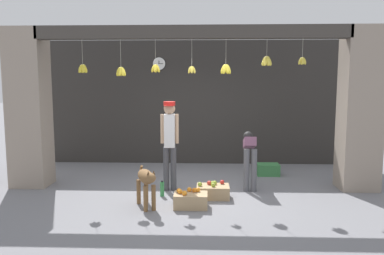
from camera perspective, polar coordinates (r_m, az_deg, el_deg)
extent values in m
plane|color=slate|center=(7.21, -0.11, -9.66)|extent=(60.00, 60.00, 0.00)
cube|color=#2D2B28|center=(9.44, 0.48, 3.80)|extent=(7.70, 0.12, 3.09)
cube|color=gray|center=(8.01, -23.58, 2.67)|extent=(0.70, 0.60, 3.09)
cube|color=gray|center=(7.79, 24.24, 2.54)|extent=(0.70, 0.60, 3.09)
cube|color=#3D3833|center=(7.09, -0.08, 14.31)|extent=(5.80, 0.24, 0.24)
cylinder|color=#B2AD99|center=(7.41, -16.39, 10.98)|extent=(0.01, 0.01, 0.46)
ellipsoid|color=yellow|center=(7.38, -15.98, 8.61)|extent=(0.12, 0.06, 0.18)
ellipsoid|color=yellow|center=(7.43, -16.05, 8.59)|extent=(0.09, 0.11, 0.19)
ellipsoid|color=yellow|center=(7.44, -16.38, 8.58)|extent=(0.09, 0.11, 0.19)
ellipsoid|color=yellow|center=(7.41, -16.63, 8.58)|extent=(0.12, 0.06, 0.18)
ellipsoid|color=yellow|center=(7.37, -16.56, 8.59)|extent=(0.09, 0.11, 0.19)
ellipsoid|color=yellow|center=(7.35, -16.24, 8.61)|extent=(0.09, 0.11, 0.19)
cylinder|color=#B2AD99|center=(7.24, -10.83, 11.05)|extent=(0.01, 0.01, 0.51)
ellipsoid|color=yellow|center=(7.22, -10.40, 8.37)|extent=(0.12, 0.07, 0.19)
ellipsoid|color=yellow|center=(7.26, -10.47, 8.36)|extent=(0.11, 0.11, 0.20)
ellipsoid|color=yellow|center=(7.27, -10.77, 8.35)|extent=(0.08, 0.12, 0.19)
ellipsoid|color=yellow|center=(7.26, -11.06, 8.35)|extent=(0.12, 0.09, 0.20)
ellipsoid|color=yellow|center=(7.22, -11.13, 8.36)|extent=(0.12, 0.09, 0.20)
ellipsoid|color=yellow|center=(7.18, -10.93, 8.37)|extent=(0.08, 0.12, 0.19)
ellipsoid|color=yellow|center=(7.18, -10.60, 8.38)|extent=(0.11, 0.11, 0.20)
cylinder|color=#B2AD99|center=(7.06, -5.61, 11.43)|extent=(0.01, 0.01, 0.47)
ellipsoid|color=yellow|center=(7.04, -5.24, 8.94)|extent=(0.11, 0.06, 0.17)
ellipsoid|color=yellow|center=(7.09, -5.53, 8.93)|extent=(0.06, 0.11, 0.17)
ellipsoid|color=yellow|center=(7.05, -5.91, 8.93)|extent=(0.11, 0.06, 0.17)
ellipsoid|color=yellow|center=(7.01, -5.62, 8.95)|extent=(0.06, 0.11, 0.17)
cylinder|color=#B2AD99|center=(7.02, -0.03, 11.35)|extent=(0.01, 0.01, 0.50)
ellipsoid|color=yellow|center=(7.00, 0.27, 8.78)|extent=(0.10, 0.05, 0.15)
ellipsoid|color=yellow|center=(7.04, -0.02, 8.77)|extent=(0.05, 0.10, 0.15)
ellipsoid|color=yellow|center=(7.01, -0.34, 8.77)|extent=(0.10, 0.05, 0.15)
ellipsoid|color=yellow|center=(6.97, -0.04, 8.79)|extent=(0.05, 0.10, 0.15)
cylinder|color=#B2AD99|center=(7.06, 5.20, 11.44)|extent=(0.01, 0.01, 0.47)
ellipsoid|color=yellow|center=(7.04, 5.57, 8.83)|extent=(0.13, 0.07, 0.20)
ellipsoid|color=yellow|center=(7.08, 5.35, 8.82)|extent=(0.10, 0.12, 0.21)
ellipsoid|color=yellow|center=(7.08, 4.95, 8.83)|extent=(0.10, 0.12, 0.21)
ellipsoid|color=yellow|center=(7.04, 4.76, 8.84)|extent=(0.13, 0.07, 0.20)
ellipsoid|color=yellow|center=(7.00, 4.98, 8.85)|extent=(0.10, 0.12, 0.21)
ellipsoid|color=yellow|center=(7.00, 5.39, 8.85)|extent=(0.10, 0.12, 0.21)
cylinder|color=#B2AD99|center=(7.13, 11.35, 11.87)|extent=(0.01, 0.01, 0.32)
ellipsoid|color=yellow|center=(7.12, 11.69, 9.88)|extent=(0.13, 0.07, 0.19)
ellipsoid|color=yellow|center=(7.16, 11.44, 9.87)|extent=(0.10, 0.12, 0.20)
ellipsoid|color=yellow|center=(7.15, 11.06, 9.88)|extent=(0.10, 0.12, 0.20)
ellipsoid|color=yellow|center=(7.11, 10.92, 9.90)|extent=(0.13, 0.07, 0.19)
ellipsoid|color=yellow|center=(7.07, 11.16, 9.91)|extent=(0.10, 0.12, 0.20)
ellipsoid|color=yellow|center=(7.08, 11.55, 9.90)|extent=(0.10, 0.12, 0.20)
cylinder|color=#B2AD99|center=(7.23, 16.52, 11.57)|extent=(0.01, 0.01, 0.34)
ellipsoid|color=yellow|center=(7.22, 16.75, 9.68)|extent=(0.10, 0.05, 0.15)
ellipsoid|color=yellow|center=(7.25, 16.38, 9.69)|extent=(0.05, 0.10, 0.15)
ellipsoid|color=yellow|center=(7.20, 16.16, 9.71)|extent=(0.10, 0.05, 0.15)
ellipsoid|color=yellow|center=(7.18, 16.53, 9.71)|extent=(0.05, 0.10, 0.15)
ellipsoid|color=brown|center=(6.24, -7.08, -7.41)|extent=(0.44, 0.60, 0.22)
cylinder|color=brown|center=(6.15, -5.87, -10.60)|extent=(0.07, 0.07, 0.42)
cylinder|color=brown|center=(6.12, -7.08, -10.72)|extent=(0.07, 0.07, 0.42)
cylinder|color=brown|center=(6.54, -6.99, -9.55)|extent=(0.07, 0.07, 0.42)
cylinder|color=brown|center=(6.51, -8.14, -9.66)|extent=(0.07, 0.07, 0.42)
ellipsoid|color=brown|center=(5.95, -6.26, -7.62)|extent=(0.22, 0.25, 0.15)
cone|color=brown|center=(5.94, -5.86, -6.84)|extent=(0.05, 0.05, 0.06)
cone|color=brown|center=(5.92, -6.68, -6.91)|extent=(0.05, 0.05, 0.06)
cylinder|color=brown|center=(6.53, -7.84, -6.59)|extent=(0.12, 0.18, 0.23)
cylinder|color=#424247|center=(7.17, -2.83, -6.31)|extent=(0.11, 0.11, 0.84)
cylinder|color=#424247|center=(7.18, -3.96, -6.30)|extent=(0.11, 0.11, 0.84)
cube|color=white|center=(7.04, -3.44, -0.50)|extent=(0.20, 0.17, 0.63)
cylinder|color=tan|center=(7.03, -2.30, -0.20)|extent=(0.06, 0.06, 0.55)
cylinder|color=tan|center=(7.05, -4.58, -0.19)|extent=(0.06, 0.06, 0.55)
sphere|color=tan|center=(7.00, -3.46, 2.92)|extent=(0.22, 0.22, 0.22)
cylinder|color=red|center=(7.00, -3.47, 3.67)|extent=(0.22, 0.22, 0.08)
cube|color=red|center=(6.89, -3.53, 3.35)|extent=(0.19, 0.12, 0.01)
cylinder|color=#56565B|center=(7.18, 8.29, -6.45)|extent=(0.11, 0.11, 0.81)
cylinder|color=#56565B|center=(7.19, 9.41, -6.45)|extent=(0.11, 0.11, 0.81)
cube|color=#754760|center=(7.36, 8.75, -2.31)|extent=(0.24, 0.61, 0.31)
sphere|color=black|center=(7.72, 8.55, -1.32)|extent=(0.20, 0.20, 0.20)
cube|color=tan|center=(6.29, -0.19, -11.05)|extent=(0.55, 0.37, 0.23)
sphere|color=orange|center=(6.30, -2.00, -9.58)|extent=(0.08, 0.08, 0.08)
sphere|color=orange|center=(6.33, 0.38, -9.50)|extent=(0.08, 0.08, 0.08)
sphere|color=orange|center=(6.36, -0.36, -9.43)|extent=(0.08, 0.08, 0.08)
sphere|color=orange|center=(6.24, -1.83, -9.74)|extent=(0.08, 0.08, 0.08)
sphere|color=orange|center=(6.33, 0.36, -9.51)|extent=(0.08, 0.08, 0.08)
sphere|color=orange|center=(6.34, 0.92, -9.46)|extent=(0.08, 0.08, 0.08)
sphere|color=orange|center=(6.16, -1.14, -9.97)|extent=(0.08, 0.08, 0.08)
cube|color=tan|center=(6.79, 3.20, -9.74)|extent=(0.58, 0.39, 0.23)
sphere|color=red|center=(6.86, 4.62, -8.30)|extent=(0.08, 0.08, 0.08)
sphere|color=#99B238|center=(6.71, 1.21, -8.63)|extent=(0.08, 0.08, 0.08)
sphere|color=#99B238|center=(6.81, 3.49, -8.40)|extent=(0.08, 0.08, 0.08)
sphere|color=red|center=(6.80, 2.63, -8.42)|extent=(0.08, 0.08, 0.08)
sphere|color=#99B238|center=(6.78, 3.13, -8.47)|extent=(0.08, 0.08, 0.08)
sphere|color=red|center=(6.79, 2.73, -8.45)|extent=(0.08, 0.08, 0.08)
sphere|color=#99B238|center=(6.67, 3.27, -8.73)|extent=(0.08, 0.08, 0.08)
cube|color=#387A42|center=(8.54, 11.48, -6.29)|extent=(0.49, 0.35, 0.25)
cylinder|color=#38934C|center=(6.89, -4.57, -9.34)|extent=(0.07, 0.07, 0.26)
cylinder|color=black|center=(6.85, -4.59, -8.18)|extent=(0.04, 0.04, 0.03)
cylinder|color=black|center=(9.44, -5.03, 9.66)|extent=(0.33, 0.01, 0.33)
cylinder|color=white|center=(9.43, -5.04, 9.66)|extent=(0.31, 0.02, 0.31)
cube|color=black|center=(9.42, -5.06, 9.87)|extent=(0.01, 0.01, 0.09)
cube|color=black|center=(9.41, -4.77, 9.67)|extent=(0.12, 0.01, 0.01)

